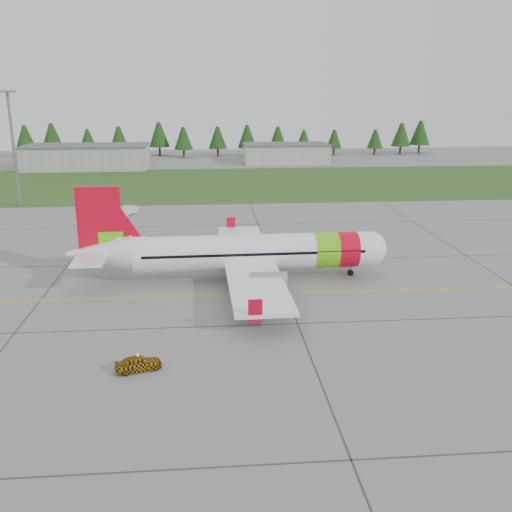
{
  "coord_description": "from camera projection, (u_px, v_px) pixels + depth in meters",
  "views": [
    {
      "loc": [
        2.14,
        -47.55,
        20.44
      ],
      "look_at": [
        7.07,
        10.15,
        3.54
      ],
      "focal_mm": 40.0,
      "sensor_mm": 36.0,
      "label": 1
    }
  ],
  "objects": [
    {
      "name": "hangar_west",
      "position": [
        87.0,
        158.0,
        152.95
      ],
      "size": [
        32.0,
        14.0,
        6.0
      ],
      "primitive_type": "cube",
      "color": "#A8A8A3",
      "rests_on": "ground"
    },
    {
      "name": "ground",
      "position": [
        187.0,
        327.0,
        51.04
      ],
      "size": [
        320.0,
        320.0,
        0.0
      ],
      "primitive_type": "plane",
      "color": "gray",
      "rests_on": "ground"
    },
    {
      "name": "treeline",
      "position": [
        200.0,
        140.0,
        181.63
      ],
      "size": [
        160.0,
        8.0,
        10.0
      ],
      "primitive_type": null,
      "color": "#1C3F14",
      "rests_on": "ground"
    },
    {
      "name": "follow_me_car",
      "position": [
        137.0,
        349.0,
        42.75
      ],
      "size": [
        1.54,
        1.68,
        3.46
      ],
      "primitive_type": "imported",
      "rotation": [
        0.0,
        0.0,
        1.87
      ],
      "color": "orange",
      "rests_on": "ground"
    },
    {
      "name": "taxi_guideline",
      "position": [
        189.0,
        296.0,
        58.68
      ],
      "size": [
        120.0,
        0.25,
        0.02
      ],
      "primitive_type": "cube",
      "color": "gold",
      "rests_on": "ground"
    },
    {
      "name": "service_van",
      "position": [
        126.0,
        201.0,
        96.29
      ],
      "size": [
        2.13,
        2.09,
        4.7
      ],
      "primitive_type": "imported",
      "rotation": [
        0.0,
        0.0,
        -0.42
      ],
      "color": "silver",
      "rests_on": "ground"
    },
    {
      "name": "floodlight_mast",
      "position": [
        14.0,
        151.0,
        101.09
      ],
      "size": [
        0.5,
        0.5,
        20.0
      ],
      "primitive_type": "cylinder",
      "color": "slate",
      "rests_on": "ground"
    },
    {
      "name": "aircraft",
      "position": [
        246.0,
        253.0,
        63.23
      ],
      "size": [
        35.45,
        32.54,
        10.74
      ],
      "rotation": [
        0.0,
        0.0,
        0.02
      ],
      "color": "white",
      "rests_on": "ground"
    },
    {
      "name": "grass_strip",
      "position": [
        198.0,
        183.0,
        129.46
      ],
      "size": [
        320.0,
        50.0,
        0.03
      ],
      "primitive_type": "cube",
      "color": "#30561E",
      "rests_on": "ground"
    },
    {
      "name": "hangar_east",
      "position": [
        286.0,
        154.0,
        165.21
      ],
      "size": [
        24.0,
        12.0,
        5.2
      ],
      "primitive_type": "cube",
      "color": "#A8A8A3",
      "rests_on": "ground"
    }
  ]
}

